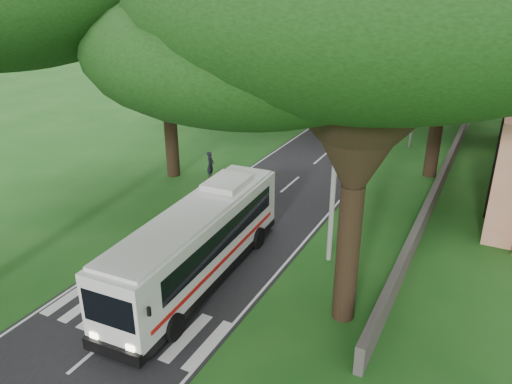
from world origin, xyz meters
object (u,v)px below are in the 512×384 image
(pole_near, at_px, (334,180))
(distant_car_a, at_px, (363,96))
(distant_car_c, at_px, (445,68))
(pedestrian, at_px, (210,165))
(pole_far, at_px, (450,62))
(coach_bus, at_px, (198,242))
(distant_car_b, at_px, (382,80))
(pole_mid, at_px, (416,96))

(pole_near, distance_m, distant_car_a, 35.16)
(distant_car_c, height_order, pedestrian, pedestrian)
(pole_far, xyz_separation_m, pedestrian, (-10.88, -33.31, -3.23))
(pole_near, bearing_deg, distant_car_a, 103.04)
(pole_far, bearing_deg, pedestrian, -108.09)
(pole_near, bearing_deg, coach_bus, -137.73)
(pole_near, bearing_deg, pedestrian, 148.42)
(distant_car_b, height_order, pedestrian, pedestrian)
(distant_car_a, distance_m, distant_car_c, 24.71)
(pedestrian, bearing_deg, distant_car_b, -15.03)
(coach_bus, relative_size, distant_car_c, 2.55)
(coach_bus, xyz_separation_m, distant_car_c, (2.20, 62.48, -1.18))
(distant_car_a, bearing_deg, pole_near, 99.40)
(pole_mid, xyz_separation_m, coach_bus, (-4.70, -24.27, -2.28))
(pole_near, distance_m, pedestrian, 13.18)
(pole_mid, relative_size, distant_car_c, 1.70)
(pole_mid, xyz_separation_m, pedestrian, (-10.88, -13.31, -3.23))
(pole_mid, bearing_deg, coach_bus, -100.96)
(coach_bus, distance_m, distant_car_b, 49.31)
(pole_mid, height_order, distant_car_b, pole_mid)
(distant_car_c, relative_size, pedestrian, 2.50)
(distant_car_b, bearing_deg, distant_car_c, 59.16)
(pole_near, distance_m, pole_far, 40.00)
(distant_car_c, bearing_deg, distant_car_b, 67.39)
(distant_car_b, bearing_deg, coach_bus, -92.20)
(pedestrian, bearing_deg, distant_car_a, -17.68)
(distant_car_b, bearing_deg, pedestrian, -100.19)
(pole_mid, relative_size, pedestrian, 4.23)
(pole_far, height_order, coach_bus, pole_far)
(pole_mid, distance_m, distant_car_a, 16.52)
(pole_far, relative_size, distant_car_c, 1.70)
(pole_near, xyz_separation_m, distant_car_c, (-2.50, 58.21, -3.47))
(distant_car_c, bearing_deg, pole_mid, 95.36)
(pole_far, distance_m, distant_car_c, 18.70)
(distant_car_b, distance_m, distant_car_c, 14.63)
(pole_near, relative_size, distant_car_c, 1.70)
(distant_car_c, bearing_deg, pole_near, 94.07)
(coach_bus, xyz_separation_m, pedestrian, (-6.18, 10.96, -0.95))
(pole_mid, xyz_separation_m, pole_far, (0.00, 20.00, 0.00))
(coach_bus, bearing_deg, distant_car_a, 92.19)
(pedestrian, bearing_deg, pole_far, -29.56)
(pole_mid, height_order, coach_bus, pole_mid)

